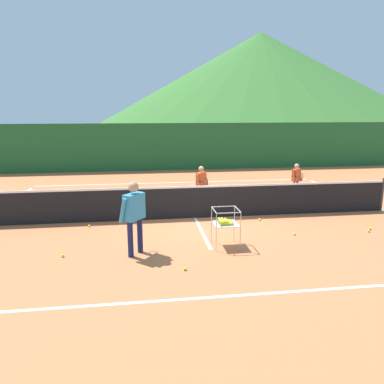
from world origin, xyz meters
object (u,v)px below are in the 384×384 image
(tennis_ball_0, at_px, (370,228))
(tennis_ball_5, at_px, (89,226))
(instructor, at_px, (134,211))
(tennis_ball_6, at_px, (369,231))
(tennis_ball_7, at_px, (294,234))
(tennis_ball_8, at_px, (185,269))
(ball_cart, at_px, (225,222))
(tennis_ball_9, at_px, (63,256))
(tennis_ball_4, at_px, (260,219))
(student_1, at_px, (296,177))
(student_0, at_px, (201,182))
(tennis_net, at_px, (195,202))

(tennis_ball_0, distance_m, tennis_ball_5, 7.59)
(instructor, height_order, tennis_ball_6, instructor)
(tennis_ball_6, distance_m, tennis_ball_7, 2.03)
(tennis_ball_8, bearing_deg, tennis_ball_0, 19.34)
(instructor, xyz_separation_m, ball_cart, (2.07, 0.21, -0.39))
(instructor, bearing_deg, tennis_ball_9, 178.09)
(tennis_ball_5, distance_m, tennis_ball_8, 3.84)
(tennis_ball_0, bearing_deg, tennis_ball_6, -130.86)
(instructor, xyz_separation_m, tennis_ball_0, (6.20, 0.85, -0.95))
(tennis_ball_9, bearing_deg, tennis_ball_4, 21.35)
(tennis_ball_5, height_order, tennis_ball_7, same)
(instructor, distance_m, student_1, 7.36)
(tennis_ball_6, bearing_deg, ball_cart, -173.40)
(tennis_ball_7, xyz_separation_m, tennis_ball_8, (-3.03, -1.70, 0.00))
(instructor, bearing_deg, tennis_ball_6, 6.36)
(student_0, bearing_deg, tennis_ball_7, -60.07)
(tennis_ball_4, relative_size, tennis_ball_5, 1.00)
(student_1, xyz_separation_m, tennis_ball_8, (-4.73, -5.60, -0.72))
(tennis_net, distance_m, tennis_ball_9, 4.16)
(student_0, bearing_deg, tennis_ball_5, -151.13)
(tennis_net, xyz_separation_m, tennis_ball_0, (4.49, -1.72, -0.47))
(instructor, relative_size, tennis_ball_9, 24.19)
(ball_cart, relative_size, tennis_ball_4, 13.22)
(tennis_net, bearing_deg, tennis_ball_0, -20.92)
(student_1, height_order, tennis_ball_7, student_1)
(tennis_ball_7, relative_size, tennis_ball_9, 1.00)
(tennis_net, bearing_deg, ball_cart, -81.30)
(tennis_ball_0, distance_m, tennis_ball_7, 2.19)
(ball_cart, relative_size, tennis_ball_5, 13.22)
(student_1, bearing_deg, tennis_ball_4, -130.39)
(instructor, distance_m, tennis_ball_8, 1.69)
(instructor, relative_size, tennis_ball_8, 24.19)
(tennis_ball_4, distance_m, tennis_ball_8, 3.95)
(ball_cart, xyz_separation_m, tennis_ball_7, (1.94, 0.51, -0.56))
(student_0, relative_size, tennis_ball_7, 19.51)
(tennis_ball_5, xyz_separation_m, tennis_ball_8, (2.28, -3.09, 0.00))
(tennis_ball_0, bearing_deg, student_0, 142.25)
(tennis_ball_6, bearing_deg, tennis_ball_8, -161.89)
(student_0, distance_m, tennis_ball_5, 3.98)
(student_0, height_order, tennis_ball_7, student_0)
(tennis_net, relative_size, ball_cart, 13.39)
(student_1, height_order, tennis_ball_5, student_1)
(instructor, distance_m, tennis_ball_0, 6.33)
(tennis_net, xyz_separation_m, tennis_ball_9, (-3.28, -2.51, -0.47))
(tennis_ball_4, bearing_deg, instructor, -149.88)
(tennis_net, xyz_separation_m, tennis_ball_5, (-3.00, -0.45, -0.47))
(tennis_ball_0, relative_size, tennis_ball_4, 1.00)
(tennis_ball_8, xyz_separation_m, tennis_ball_9, (-2.56, 1.03, 0.00))
(instructor, height_order, student_1, instructor)
(student_0, height_order, tennis_ball_6, student_0)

